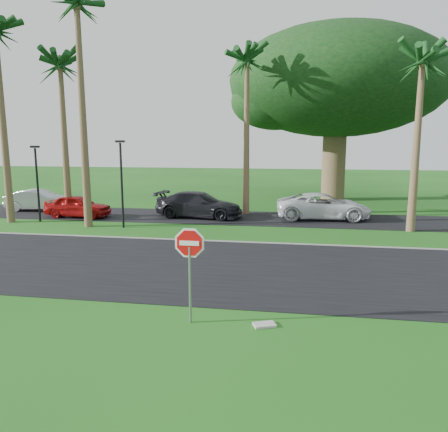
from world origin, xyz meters
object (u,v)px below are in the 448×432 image
at_px(car_silver, 39,200).
at_px(car_minivan, 323,206).
at_px(stop_sign_near, 190,256).
at_px(car_dark, 199,205).
at_px(car_red, 78,206).

distance_m(car_silver, car_minivan, 18.47).
height_order(stop_sign_near, car_dark, stop_sign_near).
height_order(car_silver, car_minivan, car_minivan).
xyz_separation_m(car_red, car_dark, (7.30, 1.11, 0.09)).
distance_m(car_dark, car_minivan, 7.45).
distance_m(stop_sign_near, car_silver, 21.47).
bearing_deg(car_dark, car_silver, 92.81).
relative_size(car_silver, car_minivan, 0.77).
xyz_separation_m(stop_sign_near, car_minivan, (4.25, 15.89, -1.01)).
bearing_deg(car_minivan, stop_sign_near, 161.20).
distance_m(car_red, car_dark, 7.39).
distance_m(car_silver, car_red, 4.22).
xyz_separation_m(stop_sign_near, car_silver, (-14.22, 16.05, -1.08)).
bearing_deg(car_dark, car_minivan, -78.01).
distance_m(car_silver, car_dark, 11.09).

